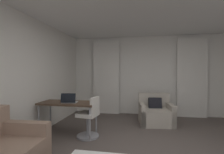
{
  "coord_description": "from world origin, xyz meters",
  "views": [
    {
      "loc": [
        -0.17,
        -2.67,
        1.42
      ],
      "look_at": [
        -0.88,
        1.27,
        1.3
      ],
      "focal_mm": 26.73,
      "sensor_mm": 36.0,
      "label": 1
    }
  ],
  "objects_px": {
    "desk_chair": "(89,119)",
    "laptop": "(69,101)",
    "armchair": "(156,114)",
    "desk": "(68,105)"
  },
  "relations": [
    {
      "from": "desk_chair",
      "to": "laptop",
      "type": "distance_m",
      "value": 0.6
    },
    {
      "from": "laptop",
      "to": "desk_chair",
      "type": "bearing_deg",
      "value": 4.88
    },
    {
      "from": "armchair",
      "to": "laptop",
      "type": "xyz_separation_m",
      "value": [
        -1.94,
        -1.28,
        0.51
      ]
    },
    {
      "from": "desk",
      "to": "armchair",
      "type": "bearing_deg",
      "value": 30.83
    },
    {
      "from": "armchair",
      "to": "desk_chair",
      "type": "relative_size",
      "value": 1.09
    },
    {
      "from": "desk_chair",
      "to": "laptop",
      "type": "xyz_separation_m",
      "value": [
        -0.45,
        -0.04,
        0.4
      ]
    },
    {
      "from": "armchair",
      "to": "desk",
      "type": "xyz_separation_m",
      "value": [
        -2.0,
        -1.2,
        0.4
      ]
    },
    {
      "from": "desk",
      "to": "laptop",
      "type": "height_order",
      "value": "laptop"
    },
    {
      "from": "desk",
      "to": "laptop",
      "type": "relative_size",
      "value": 3.61
    },
    {
      "from": "desk",
      "to": "laptop",
      "type": "bearing_deg",
      "value": -53.49
    }
  ]
}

